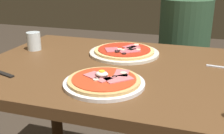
{
  "coord_description": "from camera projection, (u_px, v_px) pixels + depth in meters",
  "views": [
    {
      "loc": [
        0.3,
        -1.02,
        1.15
      ],
      "look_at": [
        0.01,
        -0.1,
        0.81
      ],
      "focal_mm": 44.59,
      "sensor_mm": 36.0,
      "label": 1
    }
  ],
  "objects": [
    {
      "name": "water_glass_near",
      "position": [
        34.0,
        42.0,
        1.34
      ],
      "size": [
        0.07,
        0.07,
        0.09
      ],
      "color": "silver",
      "rests_on": "dining_table"
    },
    {
      "name": "fork",
      "position": [
        224.0,
        68.0,
        1.1
      ],
      "size": [
        0.16,
        0.04,
        0.0
      ],
      "color": "silver",
      "rests_on": "dining_table"
    },
    {
      "name": "pizza_foreground",
      "position": [
        104.0,
        81.0,
        0.94
      ],
      "size": [
        0.28,
        0.28,
        0.05
      ],
      "color": "white",
      "rests_on": "dining_table"
    },
    {
      "name": "dining_table",
      "position": [
        118.0,
        95.0,
        1.17
      ],
      "size": [
        1.13,
        0.81,
        0.78
      ],
      "color": "brown",
      "rests_on": "ground"
    },
    {
      "name": "pizza_across_left",
      "position": [
        124.0,
        52.0,
        1.28
      ],
      "size": [
        0.32,
        0.32,
        0.03
      ],
      "color": "silver",
      "rests_on": "dining_table"
    },
    {
      "name": "diner_person",
      "position": [
        182.0,
        64.0,
        1.83
      ],
      "size": [
        0.32,
        0.32,
        1.18
      ],
      "rotation": [
        0.0,
        0.0,
        3.14
      ],
      "color": "black",
      "rests_on": "ground"
    }
  ]
}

